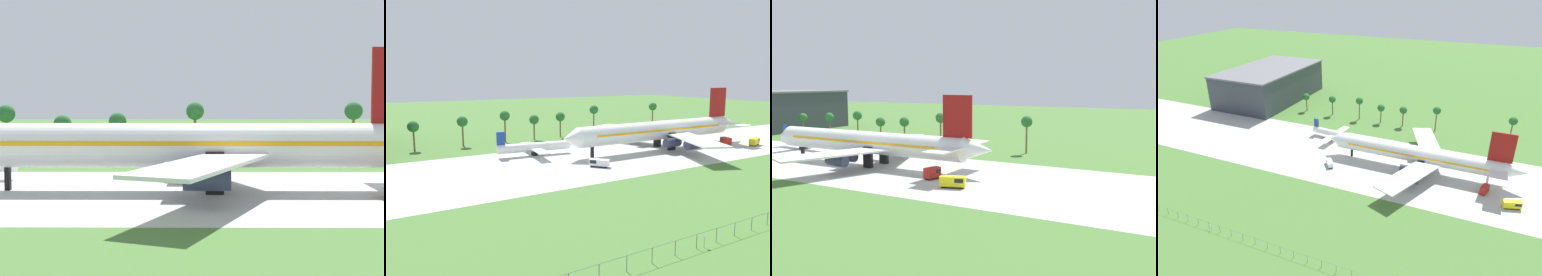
% 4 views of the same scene
% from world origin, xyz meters
% --- Properties ---
extents(jet_airliner, '(72.44, 56.30, 19.49)m').
position_xyz_m(jet_airliner, '(38.66, 1.54, 6.13)').
color(jet_airliner, white).
rests_on(jet_airliner, ground_plane).
extents(palm_tree_row, '(103.87, 3.60, 11.98)m').
position_xyz_m(palm_tree_row, '(13.17, 39.84, 8.56)').
color(palm_tree_row, brown).
rests_on(palm_tree_row, ground_plane).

